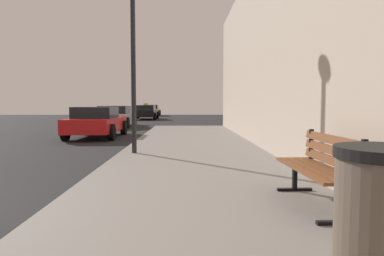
{
  "coord_description": "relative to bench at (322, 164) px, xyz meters",
  "views": [
    {
      "loc": [
        3.71,
        -3.5,
        1.4
      ],
      "look_at": [
        3.83,
        2.75,
        0.96
      ],
      "focal_mm": 32.08,
      "sensor_mm": 36.0,
      "label": 1
    }
  ],
  "objects": [
    {
      "name": "bench",
      "position": [
        0.0,
        0.0,
        0.0
      ],
      "size": [
        0.54,
        1.64,
        0.89
      ],
      "rotation": [
        0.0,
        0.0,
        0.03
      ],
      "color": "brown",
      "rests_on": "sidewalk"
    },
    {
      "name": "sidewalk",
      "position": [
        -1.39,
        -0.64,
        -0.59
      ],
      "size": [
        4.0,
        32.0,
        0.15
      ],
      "primitive_type": "cube",
      "color": "gray",
      "rests_on": "ground_plane"
    },
    {
      "name": "car_red",
      "position": [
        -5.37,
        10.14,
        -0.02
      ],
      "size": [
        1.97,
        4.06,
        1.27
      ],
      "color": "red",
      "rests_on": "ground_plane"
    },
    {
      "name": "street_lamp",
      "position": [
        -2.99,
        4.56,
        2.64
      ],
      "size": [
        0.36,
        0.36,
        4.64
      ],
      "color": "black",
      "rests_on": "sidewalk"
    },
    {
      "name": "car_yellow",
      "position": [
        -5.63,
        35.67,
        -0.02
      ],
      "size": [
        1.94,
        4.06,
        1.27
      ],
      "color": "yellow",
      "rests_on": "ground_plane"
    },
    {
      "name": "car_black",
      "position": [
        -5.22,
        26.56,
        -0.01
      ],
      "size": [
        2.02,
        4.5,
        1.43
      ],
      "color": "black",
      "rests_on": "ground_plane"
    },
    {
      "name": "car_silver",
      "position": [
        -5.91,
        16.63,
        -0.01
      ],
      "size": [
        2.05,
        4.53,
        1.27
      ],
      "color": "#B7B7BF",
      "rests_on": "ground_plane"
    }
  ]
}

